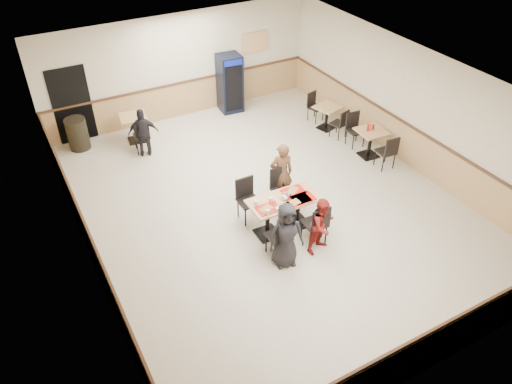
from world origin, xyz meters
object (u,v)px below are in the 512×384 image
diner_woman_right (322,225)px  trash_bin (78,134)px  main_table (283,209)px  diner_man_opposite (281,173)px  side_table_near (370,139)px  back_table (134,125)px  side_table_far (327,114)px  pepsi_cooler (230,83)px  lone_diner (144,133)px  diner_woman_left (286,235)px

diner_woman_right → trash_bin: size_ratio=1.44×
main_table → diner_man_opposite: (0.49, 0.89, 0.22)m
side_table_near → trash_bin: (-6.53, 4.05, -0.07)m
side_table_near → back_table: side_table_near is taller
main_table → side_table_far: main_table is taller
side_table_near → pepsi_cooler: 4.57m
diner_man_opposite → side_table_far: size_ratio=1.91×
lone_diner → pepsi_cooler: (3.10, 1.23, 0.20)m
pepsi_cooler → diner_man_opposite: bearing=-97.6°
diner_woman_right → diner_woman_left: bearing=165.0°
lone_diner → side_table_far: bearing=-177.2°
diner_woman_right → side_table_near: 3.92m
lone_diner → trash_bin: 1.89m
diner_woman_right → back_table: diner_woman_right is taller
side_table_far → diner_man_opposite: bearing=-141.8°
lone_diner → side_table_far: (4.96, -1.12, -0.20)m
diner_man_opposite → lone_diner: (-2.07, 3.39, -0.09)m
diner_man_opposite → diner_woman_left: bearing=74.7°
diner_woman_left → lone_diner: size_ratio=1.08×
side_table_near → pepsi_cooler: size_ratio=0.43×
diner_man_opposite → lone_diner: diner_man_opposite is taller
diner_woman_left → side_table_near: diner_woman_left is taller
back_table → trash_bin: 1.49m
main_table → lone_diner: 4.57m
diner_woman_left → pepsi_cooler: 6.72m
main_table → lone_diner: lone_diner is taller
side_table_near → side_table_far: (-0.12, 1.75, -0.04)m
diner_man_opposite → side_table_far: bearing=-128.4°
diner_woman_right → side_table_far: 5.08m
pepsi_cooler → diner_woman_right: bearing=-95.3°
side_table_near → lone_diner: bearing=150.6°
main_table → trash_bin: bearing=119.7°
side_table_far → diner_woman_left: bearing=-133.6°
trash_bin → diner_woman_left: bearing=-68.3°
diner_man_opposite → back_table: diner_man_opposite is taller
diner_woman_left → pepsi_cooler: (2.01, 6.41, 0.15)m
main_table → pepsi_cooler: size_ratio=0.87×
lone_diner → trash_bin: bearing=-24.1°
pepsi_cooler → main_table: bearing=-100.5°
diner_woman_left → pepsi_cooler: pepsi_cooler is taller
back_table → diner_woman_left: bearing=-79.7°
diner_woman_left → back_table: diner_woman_left is taller
diner_man_opposite → pepsi_cooler: 4.74m
lone_diner → trash_bin: size_ratio=1.53×
diner_man_opposite → trash_bin: bearing=-39.1°
side_table_far → trash_bin: (-6.41, 2.31, -0.02)m
diner_man_opposite → side_table_near: diner_man_opposite is taller
diner_woman_left → side_table_near: 4.63m
main_table → diner_man_opposite: diner_man_opposite is taller
diner_woman_right → lone_diner: 5.54m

